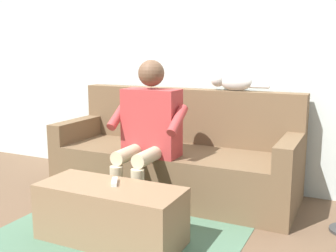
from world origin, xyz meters
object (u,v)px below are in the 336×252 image
Objects in this scene: cat_on_backrest at (231,81)px; remote_white at (114,182)px; coffee_table at (110,214)px; person_solo_seated at (148,127)px; couch at (176,159)px.

cat_on_backrest reaches higher than remote_white.
remote_white is at bearing -87.10° from coffee_table.
remote_white is (0.41, 1.25, -0.60)m from cat_on_backrest.
person_solo_seated is 0.65m from remote_white.
coffee_table is 6.91× the size of remote_white.
person_solo_seated is (0.06, 0.40, 0.36)m from couch.
remote_white is (-0.06, 0.59, -0.27)m from person_solo_seated.
person_solo_seated is (0.06, -0.65, 0.47)m from coffee_table.
coffee_table is 0.82× the size of person_solo_seated.
coffee_table is 1.89× the size of cat_on_backrest.
couch is 14.99× the size of remote_white.
coffee_table is 0.21m from remote_white.
cat_on_backrest reaches higher than couch.
person_solo_seated is at bearing -84.53° from coffee_table.
person_solo_seated is at bearing -24.37° from remote_white.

